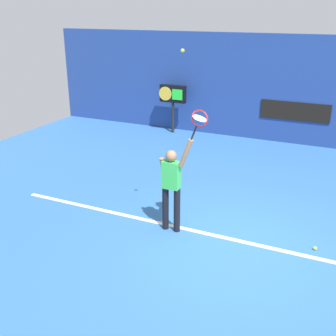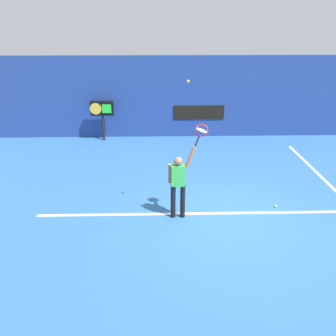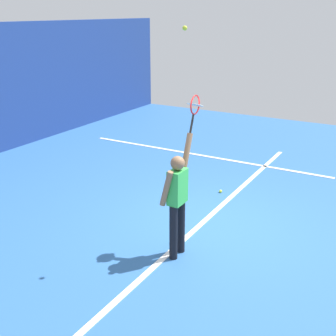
{
  "view_description": "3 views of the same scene",
  "coord_description": "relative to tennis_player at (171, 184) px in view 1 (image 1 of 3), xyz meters",
  "views": [
    {
      "loc": [
        1.78,
        -6.66,
        4.2
      ],
      "look_at": [
        -1.35,
        0.11,
        1.31
      ],
      "focal_mm": 44.32,
      "sensor_mm": 36.0,
      "label": 1
    },
    {
      "loc": [
        -1.72,
        -7.87,
        4.79
      ],
      "look_at": [
        -1.51,
        0.54,
        1.21
      ],
      "focal_mm": 37.18,
      "sensor_mm": 36.0,
      "label": 2
    },
    {
      "loc": [
        -6.78,
        -2.92,
        3.75
      ],
      "look_at": [
        -0.93,
        0.44,
        1.33
      ],
      "focal_mm": 47.11,
      "sensor_mm": 36.0,
      "label": 3
    }
  ],
  "objects": [
    {
      "name": "ground_plane",
      "position": [
        1.26,
        -0.08,
        -1.01
      ],
      "size": [
        18.0,
        18.0,
        0.0
      ],
      "primitive_type": "plane",
      "color": "#2D609E"
    },
    {
      "name": "back_wall",
      "position": [
        1.26,
        7.01,
        0.72
      ],
      "size": [
        18.0,
        0.2,
        3.47
      ],
      "primitive_type": "cube",
      "color": "navy",
      "rests_on": "ground_plane"
    },
    {
      "name": "sponsor_banner_center",
      "position": [
        1.26,
        6.89,
        0.08
      ],
      "size": [
        2.2,
        0.03,
        0.6
      ],
      "primitive_type": "cube",
      "color": "black"
    },
    {
      "name": "court_baseline",
      "position": [
        1.26,
        0.13,
        -1.0
      ],
      "size": [
        10.0,
        0.1,
        0.01
      ],
      "primitive_type": "cube",
      "color": "white",
      "rests_on": "ground_plane"
    },
    {
      "name": "tennis_player",
      "position": [
        0.0,
        0.0,
        0.0
      ],
      "size": [
        0.69,
        0.31,
        1.97
      ],
      "color": "black",
      "rests_on": "ground_plane"
    },
    {
      "name": "tennis_racket",
      "position": [
        0.53,
        -0.0,
        1.33
      ],
      "size": [
        0.4,
        0.27,
        0.63
      ],
      "color": "black"
    },
    {
      "name": "tennis_ball",
      "position": [
        0.2,
        0.01,
        2.51
      ],
      "size": [
        0.07,
        0.07,
        0.07
      ],
      "primitive_type": "sphere",
      "color": "#CCE033"
    },
    {
      "name": "scoreboard_clock",
      "position": [
        -2.87,
        6.45,
        0.31
      ],
      "size": [
        0.96,
        0.2,
        1.7
      ],
      "color": "black",
      "rests_on": "ground_plane"
    },
    {
      "name": "spare_ball",
      "position": [
        2.74,
        0.42,
        -0.98
      ],
      "size": [
        0.07,
        0.07,
        0.07
      ],
      "primitive_type": "sphere",
      "color": "#CCE033",
      "rests_on": "ground_plane"
    }
  ]
}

